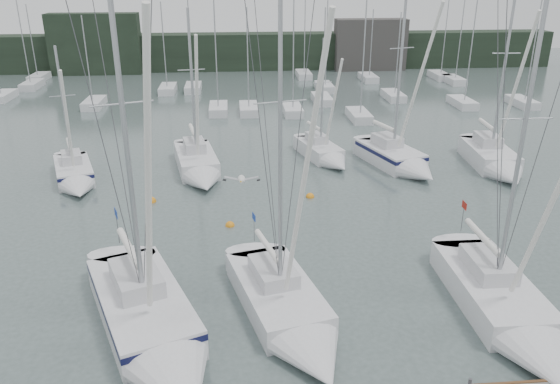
% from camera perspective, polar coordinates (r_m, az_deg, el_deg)
% --- Properties ---
extents(ground, '(160.00, 160.00, 0.00)m').
position_cam_1_polar(ground, '(22.48, 0.16, -14.38)').
color(ground, '#495956').
rests_on(ground, ground).
extents(far_treeline, '(90.00, 4.00, 5.00)m').
position_cam_1_polar(far_treeline, '(80.72, -3.91, 14.44)').
color(far_treeline, black).
rests_on(far_treeline, ground).
extents(far_building_left, '(12.00, 3.00, 8.00)m').
position_cam_1_polar(far_building_left, '(80.65, -18.74, 14.44)').
color(far_building_left, black).
rests_on(far_building_left, ground).
extents(far_building_right, '(10.00, 3.00, 7.00)m').
position_cam_1_polar(far_building_right, '(81.01, 9.39, 14.95)').
color(far_building_right, '#3B3836').
rests_on(far_building_right, ground).
extents(mast_forest, '(57.58, 27.80, 14.78)m').
position_cam_1_polar(mast_forest, '(63.27, -0.51, 10.47)').
color(mast_forest, silver).
rests_on(mast_forest, ground).
extents(sailboat_near_left, '(6.78, 10.86, 15.46)m').
position_cam_1_polar(sailboat_near_left, '(21.88, -12.96, -14.14)').
color(sailboat_near_left, silver).
rests_on(sailboat_near_left, ground).
extents(sailboat_near_center, '(4.98, 9.47, 15.25)m').
position_cam_1_polar(sailboat_near_center, '(22.22, 1.36, -13.26)').
color(sailboat_near_center, silver).
rests_on(sailboat_near_center, ground).
extents(sailboat_near_right, '(3.04, 10.32, 14.02)m').
position_cam_1_polar(sailboat_near_right, '(24.13, 23.15, -12.02)').
color(sailboat_near_right, silver).
rests_on(sailboat_near_right, ground).
extents(sailboat_mid_a, '(4.46, 7.53, 9.73)m').
position_cam_1_polar(sailboat_mid_a, '(38.95, -20.61, 1.48)').
color(sailboat_mid_a, silver).
rests_on(sailboat_mid_a, ground).
extents(sailboat_mid_b, '(4.06, 8.85, 11.97)m').
position_cam_1_polar(sailboat_mid_b, '(38.36, -8.45, 2.47)').
color(sailboat_mid_b, silver).
rests_on(sailboat_mid_b, ground).
extents(sailboat_mid_c, '(3.91, 7.12, 9.58)m').
position_cam_1_polar(sailboat_mid_c, '(41.13, 4.79, 3.88)').
color(sailboat_mid_c, silver).
rests_on(sailboat_mid_c, ground).
extents(sailboat_mid_d, '(5.05, 8.34, 14.11)m').
position_cam_1_polar(sailboat_mid_d, '(40.22, 12.52, 3.21)').
color(sailboat_mid_d, silver).
rests_on(sailboat_mid_d, ground).
extents(sailboat_mid_e, '(3.42, 8.55, 13.52)m').
position_cam_1_polar(sailboat_mid_e, '(41.88, 21.67, 2.87)').
color(sailboat_mid_e, silver).
rests_on(sailboat_mid_e, ground).
extents(buoy_a, '(0.53, 0.53, 0.53)m').
position_cam_1_polar(buoy_a, '(30.95, -5.25, -3.53)').
color(buoy_a, orange).
rests_on(buoy_a, ground).
extents(buoy_b, '(0.54, 0.54, 0.54)m').
position_cam_1_polar(buoy_b, '(34.70, 3.16, -0.52)').
color(buoy_b, orange).
rests_on(buoy_b, ground).
extents(buoy_c, '(0.65, 0.65, 0.65)m').
position_cam_1_polar(buoy_c, '(34.88, -13.33, -0.99)').
color(buoy_c, orange).
rests_on(buoy_c, ground).
extents(seagull, '(1.12, 0.51, 0.22)m').
position_cam_1_polar(seagull, '(17.75, -4.05, 1.37)').
color(seagull, silver).
rests_on(seagull, ground).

